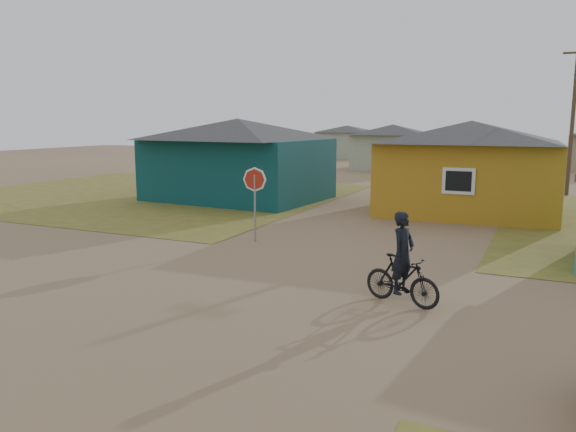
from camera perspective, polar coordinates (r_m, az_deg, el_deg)
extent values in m
plane|color=#8C6F50|center=(12.76, -2.07, -8.12)|extent=(120.00, 120.00, 0.00)
cube|color=olive|center=(31.04, -14.33, 2.17)|extent=(20.00, 18.00, 0.00)
cube|color=#0A3639|center=(28.18, -5.07, 4.75)|extent=(8.40, 6.54, 3.00)
pyramid|color=#333235|center=(28.08, -5.13, 8.82)|extent=(8.93, 7.08, 1.00)
cube|color=#AD7B1A|center=(25.12, 17.91, 3.73)|extent=(7.21, 6.24, 3.00)
pyramid|color=#333235|center=(25.01, 18.14, 8.17)|extent=(7.72, 6.76, 0.90)
cube|color=silver|center=(22.11, 16.94, 3.42)|extent=(1.20, 0.06, 1.00)
cube|color=black|center=(22.08, 16.93, 3.41)|extent=(0.95, 0.04, 0.75)
cube|color=#98A48D|center=(46.35, 10.53, 6.42)|extent=(6.49, 5.60, 2.80)
pyramid|color=#333235|center=(46.28, 10.60, 8.64)|extent=(7.04, 6.15, 0.80)
cube|color=#98A48D|center=(60.13, 5.98, 7.19)|extent=(5.75, 5.28, 2.70)
pyramid|color=#333235|center=(60.09, 6.01, 8.81)|extent=(6.28, 5.81, 0.70)
cylinder|color=#4D3D2E|center=(32.83, 26.95, 8.82)|extent=(0.20, 0.20, 8.00)
cylinder|color=gray|center=(18.19, -3.38, 0.78)|extent=(0.06, 0.06, 2.18)
imported|color=black|center=(12.31, 11.49, -6.38)|extent=(1.85, 1.00, 1.07)
imported|color=black|center=(12.16, 11.59, -3.67)|extent=(0.59, 0.74, 1.75)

